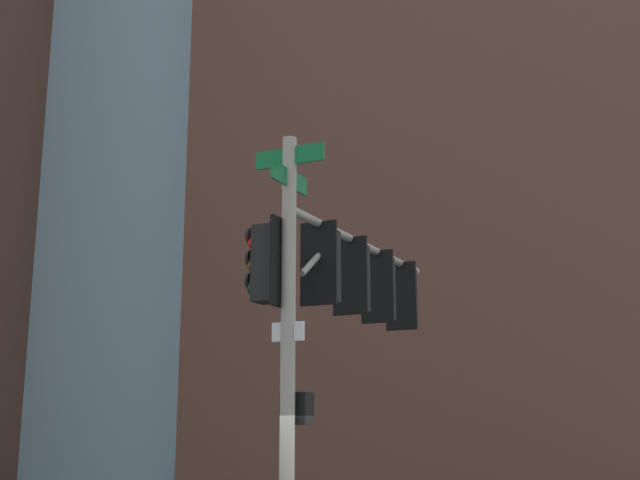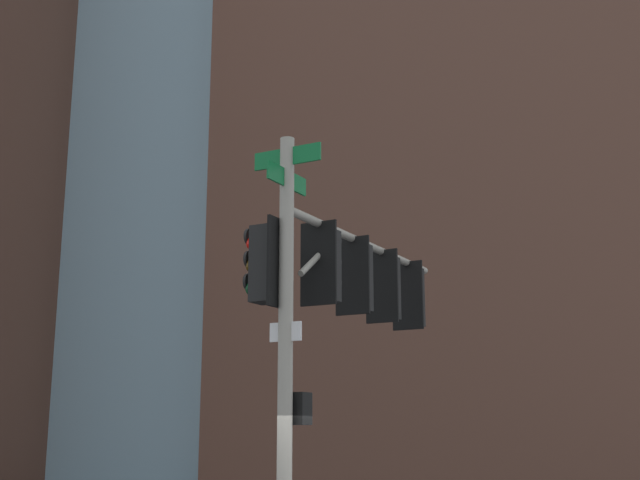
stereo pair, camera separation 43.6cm
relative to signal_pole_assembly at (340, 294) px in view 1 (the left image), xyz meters
name	(u,v)px [view 1 (the left image)]	position (x,y,z in m)	size (l,w,h in m)	color
signal_pole_assembly	(340,294)	(0.00, 0.00, 0.00)	(5.29, 1.10, 6.07)	#9E998C
building_brick_nearside	(467,4)	(28.37, 5.00, 19.79)	(22.55, 18.74, 48.07)	brown
building_glass_tower	(225,12)	(34.28, 23.38, 26.33)	(30.88, 22.05, 61.15)	#8CB2C6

